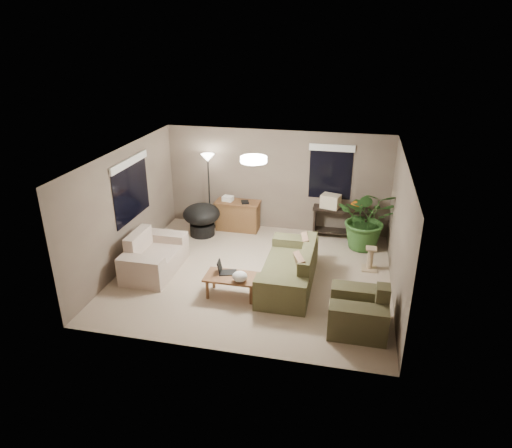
% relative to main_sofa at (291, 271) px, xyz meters
% --- Properties ---
extents(room_shell, '(5.50, 5.50, 5.50)m').
position_rel_main_sofa_xyz_m(room_shell, '(-0.79, 0.21, 0.96)').
color(room_shell, tan).
rests_on(room_shell, ground).
extents(main_sofa, '(0.95, 2.20, 0.85)m').
position_rel_main_sofa_xyz_m(main_sofa, '(0.00, 0.00, 0.00)').
color(main_sofa, '#454329').
rests_on(main_sofa, ground).
extents(throw_pillows, '(0.39, 1.40, 0.47)m').
position_rel_main_sofa_xyz_m(throw_pillows, '(0.26, 0.00, 0.36)').
color(throw_pillows, '#8C7251').
rests_on(throw_pillows, main_sofa).
extents(loveseat, '(0.90, 1.60, 0.85)m').
position_rel_main_sofa_xyz_m(loveseat, '(-2.88, -0.07, 0.00)').
color(loveseat, beige).
rests_on(loveseat, ground).
extents(armchair, '(0.95, 1.00, 0.85)m').
position_rel_main_sofa_xyz_m(armchair, '(1.34, -1.18, 0.00)').
color(armchair, '#444129').
rests_on(armchair, ground).
extents(coffee_table, '(1.00, 0.55, 0.42)m').
position_rel_main_sofa_xyz_m(coffee_table, '(-1.02, -0.67, 0.06)').
color(coffee_table, brown).
rests_on(coffee_table, ground).
extents(laptop, '(0.39, 0.31, 0.24)m').
position_rel_main_sofa_xyz_m(laptop, '(-1.19, -0.57, 0.19)').
color(laptop, black).
rests_on(laptop, coffee_table).
extents(plastic_bag, '(0.35, 0.33, 0.20)m').
position_rel_main_sofa_xyz_m(plastic_bag, '(-0.82, -0.82, 0.22)').
color(plastic_bag, white).
rests_on(plastic_bag, coffee_table).
extents(desk, '(1.10, 0.50, 0.75)m').
position_rel_main_sofa_xyz_m(desk, '(-1.70, 2.38, 0.08)').
color(desk, brown).
rests_on(desk, ground).
extents(desk_papers, '(0.71, 0.30, 0.12)m').
position_rel_main_sofa_xyz_m(desk_papers, '(-1.86, 2.37, 0.51)').
color(desk_papers, silver).
rests_on(desk_papers, desk).
extents(console_table, '(1.30, 0.40, 0.75)m').
position_rel_main_sofa_xyz_m(console_table, '(0.82, 2.47, 0.14)').
color(console_table, black).
rests_on(console_table, ground).
extents(pumpkin, '(0.34, 0.34, 0.21)m').
position_rel_main_sofa_xyz_m(pumpkin, '(1.17, 2.47, 0.56)').
color(pumpkin, orange).
rests_on(pumpkin, console_table).
extents(cardboard_box, '(0.50, 0.43, 0.32)m').
position_rel_main_sofa_xyz_m(cardboard_box, '(0.57, 2.47, 0.62)').
color(cardboard_box, beige).
rests_on(cardboard_box, console_table).
extents(papasan_chair, '(1.11, 1.11, 0.80)m').
position_rel_main_sofa_xyz_m(papasan_chair, '(-2.48, 1.87, 0.17)').
color(papasan_chair, black).
rests_on(papasan_chair, ground).
extents(floor_lamp, '(0.32, 0.32, 1.91)m').
position_rel_main_sofa_xyz_m(floor_lamp, '(-2.43, 2.37, 1.30)').
color(floor_lamp, black).
rests_on(floor_lamp, ground).
extents(ceiling_fixture, '(0.50, 0.50, 0.10)m').
position_rel_main_sofa_xyz_m(ceiling_fixture, '(-0.79, 0.21, 2.15)').
color(ceiling_fixture, white).
rests_on(ceiling_fixture, room_shell).
extents(houseplant, '(1.32, 1.47, 1.15)m').
position_rel_main_sofa_xyz_m(houseplant, '(1.43, 2.01, 0.28)').
color(houseplant, '#2D5923').
rests_on(houseplant, ground).
extents(cat_scratching_post, '(0.32, 0.32, 0.50)m').
position_rel_main_sofa_xyz_m(cat_scratching_post, '(1.54, 0.96, -0.08)').
color(cat_scratching_post, tan).
rests_on(cat_scratching_post, ground).
extents(window_left, '(0.05, 1.56, 1.33)m').
position_rel_main_sofa_xyz_m(window_left, '(-3.52, 0.51, 1.49)').
color(window_left, black).
rests_on(window_left, room_shell).
extents(window_back, '(1.06, 0.05, 1.33)m').
position_rel_main_sofa_xyz_m(window_back, '(0.51, 2.69, 1.49)').
color(window_back, black).
rests_on(window_back, room_shell).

